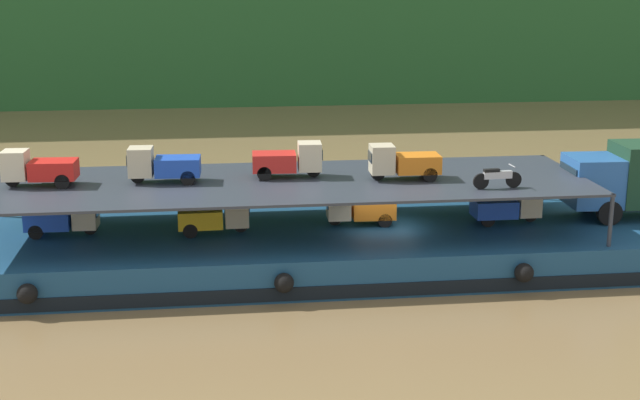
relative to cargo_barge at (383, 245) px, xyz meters
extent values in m
plane|color=brown|center=(0.00, 0.02, -0.75)|extent=(400.00, 400.00, 0.00)
cube|color=navy|center=(0.00, 0.02, 0.00)|extent=(32.56, 7.98, 1.50)
cube|color=black|center=(0.00, -3.98, -0.40)|extent=(31.91, 0.06, 0.50)
sphere|color=black|center=(-13.03, -4.17, 0.10)|extent=(0.70, 0.70, 0.70)
sphere|color=black|center=(-4.34, -4.17, 0.10)|extent=(0.70, 0.70, 0.70)
sphere|color=black|center=(4.34, -4.17, 0.10)|extent=(0.70, 0.70, 0.70)
cube|color=#285BA3|center=(8.68, 0.25, 2.35)|extent=(2.08, 2.26, 2.00)
cube|color=#192833|center=(7.65, 0.29, 2.70)|extent=(0.13, 1.84, 0.60)
cylinder|color=black|center=(9.12, 1.25, 1.25)|extent=(1.01, 0.32, 1.00)
cylinder|color=black|center=(9.04, -0.77, 1.25)|extent=(1.01, 0.32, 1.00)
cylinder|color=#2D333D|center=(7.80, 3.53, 1.75)|extent=(0.16, 0.16, 2.00)
cylinder|color=#2D333D|center=(7.80, -3.48, 1.75)|extent=(0.16, 0.16, 2.00)
cylinder|color=#2D333D|center=(-15.40, 3.53, 1.75)|extent=(0.16, 0.16, 2.00)
cube|color=#2D333D|center=(-3.80, 0.02, 2.70)|extent=(23.36, 7.18, 0.10)
cube|color=#1E47B7|center=(-13.02, 0.55, 1.38)|extent=(1.76, 1.29, 0.70)
cube|color=beige|center=(-11.62, 0.48, 1.58)|extent=(0.95, 1.04, 1.10)
cube|color=#19232D|center=(-11.15, 0.45, 1.69)|extent=(0.08, 0.85, 0.38)
cylinder|color=black|center=(-11.47, 0.47, 1.03)|extent=(0.57, 0.17, 0.56)
cylinder|color=black|center=(-13.44, 0.04, 1.03)|extent=(0.57, 0.17, 0.56)
cylinder|color=black|center=(-13.39, 1.10, 1.03)|extent=(0.57, 0.17, 0.56)
cube|color=gold|center=(-7.23, 0.02, 1.38)|extent=(1.73, 1.24, 0.70)
cube|color=#C6B793|center=(-5.83, 0.05, 1.58)|extent=(0.92, 1.02, 1.10)
cube|color=#19232D|center=(-5.36, 0.06, 1.69)|extent=(0.06, 0.85, 0.38)
cylinder|color=black|center=(-5.68, 0.05, 1.03)|extent=(0.56, 0.15, 0.56)
cylinder|color=black|center=(-7.62, -0.52, 1.03)|extent=(0.56, 0.15, 0.56)
cylinder|color=black|center=(-7.64, 0.54, 1.03)|extent=(0.56, 0.15, 0.56)
cube|color=orange|center=(-0.34, 0.54, 1.38)|extent=(1.72, 1.23, 0.70)
cube|color=beige|center=(-1.74, 0.57, 1.58)|extent=(0.92, 1.02, 1.10)
cube|color=#19232D|center=(-2.21, 0.58, 1.69)|extent=(0.06, 0.85, 0.38)
cylinder|color=black|center=(-1.89, 0.57, 1.03)|extent=(0.56, 0.15, 0.56)
cylinder|color=black|center=(0.07, 1.06, 1.03)|extent=(0.56, 0.15, 0.56)
cylinder|color=black|center=(0.05, 0.00, 1.03)|extent=(0.56, 0.15, 0.56)
cube|color=#1E47B7|center=(4.53, 0.08, 1.38)|extent=(1.70, 1.20, 0.70)
cube|color=beige|center=(5.93, 0.08, 1.58)|extent=(0.90, 1.00, 1.10)
cube|color=#19232D|center=(6.40, 0.08, 1.69)|extent=(0.04, 0.85, 0.38)
cylinder|color=black|center=(6.08, 0.08, 1.03)|extent=(0.56, 0.14, 0.56)
cylinder|color=black|center=(4.13, -0.45, 1.03)|extent=(0.56, 0.14, 0.56)
cylinder|color=black|center=(4.13, 0.61, 1.03)|extent=(0.56, 0.14, 0.56)
cube|color=red|center=(-12.65, 0.34, 3.38)|extent=(1.75, 1.28, 0.70)
cube|color=beige|center=(-14.05, 0.40, 3.58)|extent=(0.95, 1.04, 1.10)
cube|color=#19232D|center=(-14.52, 0.42, 3.69)|extent=(0.08, 0.85, 0.38)
cylinder|color=black|center=(-14.20, 0.41, 3.03)|extent=(0.57, 0.17, 0.56)
cylinder|color=black|center=(-12.23, 0.85, 3.03)|extent=(0.57, 0.17, 0.56)
cylinder|color=black|center=(-12.28, -0.21, 3.03)|extent=(0.57, 0.17, 0.56)
cube|color=#1E47B7|center=(-8.01, 0.36, 3.38)|extent=(1.75, 1.28, 0.70)
cube|color=#C6B793|center=(-9.41, 0.42, 3.58)|extent=(0.94, 1.04, 1.10)
cube|color=#19232D|center=(-9.88, 0.44, 3.69)|extent=(0.08, 0.85, 0.38)
cylinder|color=black|center=(-9.56, 0.43, 3.03)|extent=(0.57, 0.17, 0.56)
cylinder|color=black|center=(-7.59, 0.87, 3.03)|extent=(0.57, 0.17, 0.56)
cylinder|color=black|center=(-7.64, -0.19, 3.03)|extent=(0.57, 0.17, 0.56)
cube|color=red|center=(-4.29, 0.71, 3.38)|extent=(1.75, 1.28, 0.70)
cube|color=beige|center=(-2.89, 0.64, 3.58)|extent=(0.95, 1.04, 1.10)
cube|color=#19232D|center=(-2.42, 0.62, 3.69)|extent=(0.08, 0.85, 0.38)
cylinder|color=black|center=(-2.74, 0.64, 3.03)|extent=(0.57, 0.17, 0.56)
cylinder|color=black|center=(-4.71, 0.20, 3.03)|extent=(0.57, 0.17, 0.56)
cylinder|color=black|center=(-4.66, 1.26, 3.03)|extent=(0.57, 0.17, 0.56)
cube|color=orange|center=(1.23, -0.26, 3.38)|extent=(1.72, 1.23, 0.70)
cube|color=#C6B793|center=(-0.17, -0.23, 3.58)|extent=(0.92, 1.02, 1.10)
cube|color=#19232D|center=(-0.64, -0.22, 3.69)|extent=(0.06, 0.85, 0.38)
cylinder|color=black|center=(-0.32, -0.23, 3.03)|extent=(0.56, 0.15, 0.56)
cylinder|color=black|center=(1.64, 0.26, 3.03)|extent=(0.56, 0.15, 0.56)
cylinder|color=black|center=(1.62, -0.80, 3.03)|extent=(0.56, 0.15, 0.56)
cylinder|color=black|center=(4.51, -2.08, 3.05)|extent=(0.61, 0.14, 0.60)
cylinder|color=black|center=(3.21, -2.18, 3.05)|extent=(0.61, 0.14, 0.60)
cube|color=#B7B7BC|center=(3.86, -2.13, 3.27)|extent=(1.11, 0.28, 0.28)
cube|color=black|center=(3.61, -2.15, 3.45)|extent=(0.61, 0.24, 0.12)
cylinder|color=#B2B2B7|center=(4.41, -2.09, 3.60)|extent=(0.08, 0.55, 0.04)
camera|label=1|loc=(-6.66, -33.01, 10.59)|focal=49.33mm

